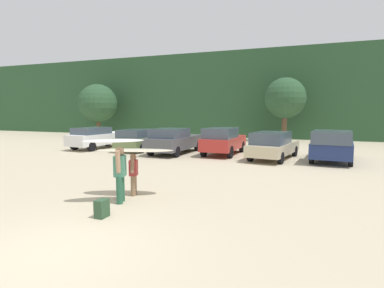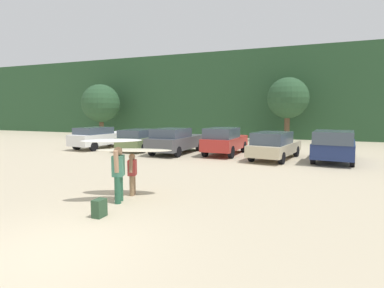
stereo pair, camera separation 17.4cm
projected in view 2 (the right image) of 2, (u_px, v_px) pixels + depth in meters
ground_plane at (52, 251)px, 5.84m from camera, size 120.00×120.00×0.00m
hillside_ridge at (272, 97)px, 34.96m from camera, size 108.00×12.00×8.56m
tree_center_left at (101, 103)px, 32.80m from camera, size 4.02×4.02×5.47m
tree_far_right at (288, 98)px, 26.50m from camera, size 3.51×3.51×5.51m
parked_car_white at (100, 137)px, 21.90m from camera, size 2.35×4.90×1.51m
parked_car_olive_green at (142, 139)px, 20.73m from camera, size 1.82×4.17×1.44m
parked_car_dark_gray at (175, 140)px, 19.19m from camera, size 2.07×4.85×1.59m
parked_car_red at (224, 141)px, 18.59m from camera, size 1.90×4.31×1.66m
parked_car_champagne at (274, 145)px, 16.83m from camera, size 2.53×4.89×1.51m
parked_car_navy at (334, 146)px, 15.93m from camera, size 2.35×4.56×1.65m
person_adult at (118, 171)px, 8.86m from camera, size 0.42×0.63×1.61m
person_child at (132, 172)px, 9.67m from camera, size 0.34×0.54×1.31m
surfboard_white at (112, 141)px, 8.71m from camera, size 1.71×1.31×0.11m
surfboard_cream at (134, 150)px, 9.55m from camera, size 2.47×1.39×0.08m
backpack_dropped at (99, 208)px, 7.68m from camera, size 0.24×0.34×0.45m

